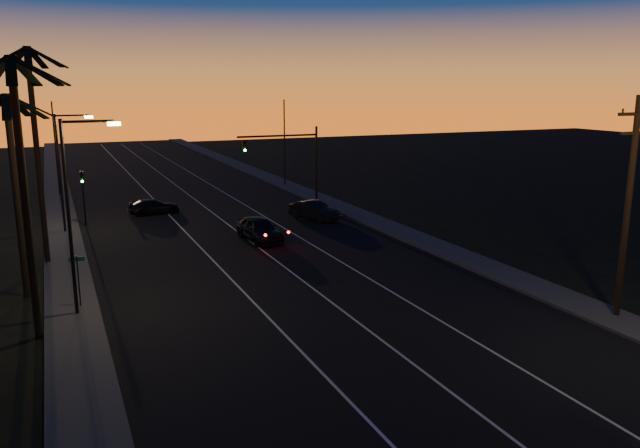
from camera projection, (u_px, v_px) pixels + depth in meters
name	position (u px, v px, depth m)	size (l,w,h in m)	color
road	(245.00, 243.00, 41.90)	(20.00, 170.00, 0.01)	black
sidewalk_left	(66.00, 260.00, 37.54)	(2.40, 170.00, 0.16)	#31312F
sidewalk_right	(390.00, 228.00, 46.23)	(2.40, 170.00, 0.16)	#31312F
lane_stripe_left	(201.00, 248.00, 40.74)	(0.12, 160.00, 0.01)	silver
lane_stripe_mid	(252.00, 242.00, 42.10)	(0.12, 160.00, 0.01)	silver
lane_stripe_right	(300.00, 238.00, 43.45)	(0.12, 160.00, 0.01)	silver
palm_near	(22.00, 171.00, 24.73)	(4.25, 4.16, 11.53)	black
palm_mid	(14.00, 173.00, 30.05)	(4.25, 4.16, 10.03)	black
palm_far	(35.00, 135.00, 35.52)	(4.25, 4.16, 12.53)	black
streetlight_left_near	(75.00, 202.00, 27.64)	(2.55, 0.26, 9.00)	black
streetlight_left_far	(64.00, 163.00, 43.83)	(2.55, 0.26, 8.50)	black
street_sign	(78.00, 275.00, 29.29)	(0.70, 0.06, 2.60)	black
utility_pole	(628.00, 204.00, 27.34)	(2.20, 0.28, 10.00)	black
signal_mast	(291.00, 153.00, 52.59)	(7.10, 0.41, 7.00)	black
signal_post	(83.00, 188.00, 46.54)	(0.28, 0.37, 4.20)	black
far_pole_left	(56.00, 149.00, 59.06)	(0.14, 0.14, 9.00)	black
far_pole_right	(285.00, 143.00, 64.90)	(0.14, 0.14, 9.00)	black
lead_car	(259.00, 229.00, 42.50)	(2.38, 5.49, 1.63)	black
right_car	(314.00, 210.00, 49.25)	(3.21, 4.69, 1.46)	black
cross_car	(154.00, 207.00, 51.43)	(4.36, 2.11, 1.22)	black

